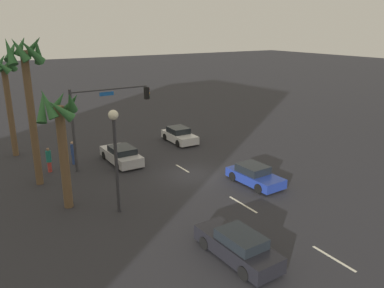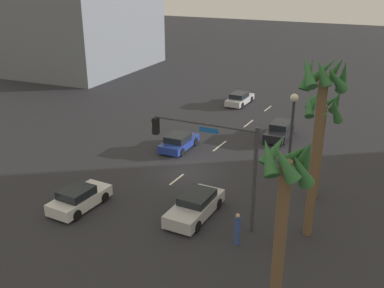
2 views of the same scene
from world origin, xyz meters
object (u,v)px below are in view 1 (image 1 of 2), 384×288
object	(u,v)px
car_3	(179,135)
palm_tree_1	(27,76)
pedestrian_0	(73,152)
palm_tree_0	(5,83)
car_4	(121,155)
car_0	(254,175)
streetlamp	(115,142)
car_2	(238,246)
pedestrian_1	(49,159)
palm_tree_2	(60,125)
traffic_signal	(102,112)

from	to	relation	value
car_3	palm_tree_1	world-z (taller)	palm_tree_1
pedestrian_0	palm_tree_0	xyz separation A→B (m)	(4.73, 3.53, 4.99)
car_4	car_0	bearing A→B (deg)	-145.20
car_3	streetlamp	world-z (taller)	streetlamp
car_2	pedestrian_1	distance (m)	16.69
pedestrian_0	palm_tree_2	xyz separation A→B (m)	(-7.25, 2.31, 4.01)
pedestrian_0	palm_tree_1	size ratio (longest dim) A/B	0.19
car_2	palm_tree_2	xyz separation A→B (m)	(9.44, 5.22, 4.35)
car_2	palm_tree_0	distance (m)	22.99
car_3	traffic_signal	size ratio (longest dim) A/B	0.64
pedestrian_1	car_0	bearing A→B (deg)	-130.37
car_4	traffic_signal	distance (m)	3.80
car_0	pedestrian_1	world-z (taller)	pedestrian_1
palm_tree_2	streetlamp	bearing A→B (deg)	-132.56
palm_tree_0	car_4	bearing A→B (deg)	-132.83
traffic_signal	pedestrian_0	bearing A→B (deg)	52.20
car_0	car_4	distance (m)	10.62
traffic_signal	pedestrian_0	xyz separation A→B (m)	(1.53, 1.98, -3.21)
car_0	car_2	bearing A→B (deg)	134.59
car_3	palm_tree_0	xyz separation A→B (m)	(3.86, 13.48, 5.34)
car_4	palm_tree_0	bearing A→B (deg)	47.17
pedestrian_0	palm_tree_2	distance (m)	8.60
car_0	car_4	bearing A→B (deg)	34.80
pedestrian_0	palm_tree_0	world-z (taller)	palm_tree_0
car_4	pedestrian_1	world-z (taller)	pedestrian_1
streetlamp	palm_tree_0	bearing A→B (deg)	14.13
traffic_signal	palm_tree_2	distance (m)	7.19
car_3	palm_tree_1	bearing A→B (deg)	105.54
car_4	pedestrian_1	size ratio (longest dim) A/B	2.52
car_0	palm_tree_1	size ratio (longest dim) A/B	0.42
palm_tree_1	palm_tree_0	bearing A→B (deg)	3.92
palm_tree_0	car_0	bearing A→B (deg)	-139.42
car_4	palm_tree_0	distance (m)	10.74
streetlamp	pedestrian_0	size ratio (longest dim) A/B	3.25
palm_tree_0	palm_tree_1	bearing A→B (deg)	-176.08
car_0	traffic_signal	distance (m)	12.03
streetlamp	pedestrian_1	distance (m)	9.46
pedestrian_0	palm_tree_0	size ratio (longest dim) A/B	0.22
traffic_signal	streetlamp	xyz separation A→B (m)	(-7.85, 1.96, 0.02)
car_2	streetlamp	size ratio (longest dim) A/B	0.77
car_3	palm_tree_2	world-z (taller)	palm_tree_2
car_2	traffic_signal	bearing A→B (deg)	3.52
car_2	palm_tree_2	bearing A→B (deg)	28.93
pedestrian_0	car_2	bearing A→B (deg)	-170.11
streetlamp	car_0	bearing A→B (deg)	-95.76
pedestrian_0	palm_tree_2	bearing A→B (deg)	162.33
car_0	car_3	xyz separation A→B (m)	(11.20, -0.59, 0.03)
car_2	car_3	size ratio (longest dim) A/B	1.14
streetlamp	palm_tree_2	xyz separation A→B (m)	(2.14, 2.33, 0.79)
car_4	streetlamp	xyz separation A→B (m)	(-7.78, 3.28, 3.58)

